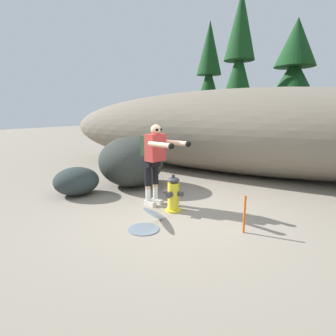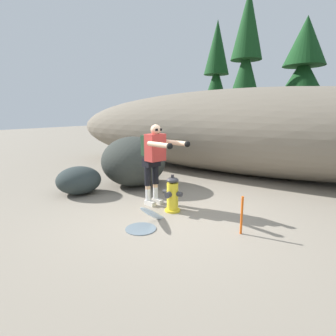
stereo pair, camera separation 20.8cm
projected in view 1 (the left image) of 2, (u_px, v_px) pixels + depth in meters
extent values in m
cube|color=gray|center=(176.00, 216.00, 4.95)|extent=(56.00, 56.00, 0.04)
ellipsoid|color=#756B5B|center=(243.00, 132.00, 8.17)|extent=(13.57, 3.20, 2.53)
cylinder|color=yellow|center=(173.00, 210.00, 5.15)|extent=(0.29, 0.29, 0.04)
cylinder|color=yellow|center=(173.00, 196.00, 5.09)|extent=(0.21, 0.21, 0.51)
ellipsoid|color=#333338|center=(173.00, 180.00, 5.03)|extent=(0.23, 0.23, 0.10)
cylinder|color=#333338|center=(173.00, 176.00, 5.01)|extent=(0.06, 0.06, 0.05)
cylinder|color=#333338|center=(166.00, 192.00, 5.15)|extent=(0.09, 0.09, 0.09)
cylinder|color=#333338|center=(181.00, 194.00, 5.00)|extent=(0.09, 0.09, 0.09)
cylinder|color=#333338|center=(169.00, 195.00, 4.95)|extent=(0.11, 0.09, 0.11)
ellipsoid|color=silver|center=(157.00, 215.00, 4.66)|extent=(0.10, 0.86, 0.60)
cylinder|color=slate|center=(144.00, 229.00, 4.34)|extent=(0.49, 0.49, 0.01)
cube|color=beige|center=(157.00, 201.00, 5.59)|extent=(0.28, 0.16, 0.09)
cylinder|color=white|center=(155.00, 193.00, 5.60)|extent=(0.10, 0.10, 0.24)
cylinder|color=#DBAD89|center=(155.00, 185.00, 5.56)|extent=(0.10, 0.10, 0.07)
cylinder|color=black|center=(155.00, 174.00, 5.52)|extent=(0.13, 0.13, 0.40)
cube|color=beige|center=(150.00, 203.00, 5.45)|extent=(0.28, 0.16, 0.09)
cylinder|color=white|center=(148.00, 195.00, 5.46)|extent=(0.10, 0.10, 0.24)
cylinder|color=#DBAD89|center=(148.00, 187.00, 5.43)|extent=(0.10, 0.10, 0.07)
cylinder|color=black|center=(148.00, 176.00, 5.38)|extent=(0.13, 0.13, 0.40)
cube|color=black|center=(151.00, 163.00, 5.40)|extent=(0.27, 0.36, 0.16)
cube|color=#B2332D|center=(155.00, 148.00, 5.25)|extent=(0.32, 0.41, 0.52)
cube|color=#1E3823|center=(149.00, 145.00, 5.38)|extent=(0.22, 0.31, 0.40)
sphere|color=#DBAD89|center=(156.00, 130.00, 5.17)|extent=(0.20, 0.20, 0.20)
cube|color=black|center=(159.00, 130.00, 5.11)|extent=(0.06, 0.15, 0.04)
cylinder|color=#DBAD89|center=(177.00, 143.00, 5.13)|extent=(0.58, 0.23, 0.09)
sphere|color=black|center=(188.00, 144.00, 4.94)|extent=(0.11, 0.11, 0.11)
cylinder|color=#DBAD89|center=(160.00, 145.00, 4.82)|extent=(0.58, 0.23, 0.09)
sphere|color=black|center=(171.00, 146.00, 4.64)|extent=(0.11, 0.11, 0.11)
ellipsoid|color=#2E322D|center=(131.00, 161.00, 6.84)|extent=(2.36, 2.34, 1.24)
ellipsoid|color=#293231|center=(76.00, 181.00, 6.13)|extent=(1.25, 1.27, 0.63)
cylinder|color=#47331E|center=(207.00, 137.00, 14.32)|extent=(0.23, 0.23, 1.12)
cone|color=#143D19|center=(208.00, 96.00, 13.89)|extent=(1.91, 1.91, 3.07)
cone|color=#143D19|center=(210.00, 48.00, 13.43)|extent=(1.24, 1.24, 2.56)
cylinder|color=#47331E|center=(235.00, 141.00, 11.80)|extent=(0.23, 0.23, 1.22)
cone|color=#143D19|center=(238.00, 88.00, 11.36)|extent=(1.92, 1.92, 3.23)
cone|color=#143D19|center=(241.00, 25.00, 10.87)|extent=(1.25, 1.25, 2.70)
cylinder|color=#47331E|center=(289.00, 132.00, 13.22)|extent=(0.34, 0.34, 1.76)
cone|color=#143D19|center=(293.00, 86.00, 12.78)|extent=(2.85, 2.85, 2.57)
cone|color=#143D19|center=(297.00, 42.00, 12.40)|extent=(1.85, 1.85, 2.14)
cylinder|color=#E55914|center=(244.00, 214.00, 4.18)|extent=(0.04, 0.04, 0.60)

